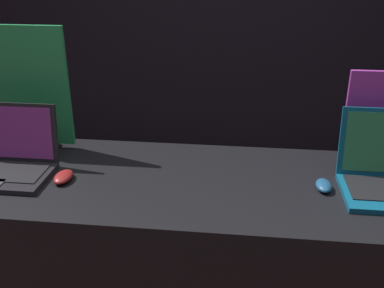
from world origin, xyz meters
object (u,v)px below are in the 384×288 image
laptop_front (4,158)px  mouse_front (63,177)px  promo_stand_front (26,91)px  mouse_back (324,186)px

laptop_front → mouse_front: 0.26m
laptop_front → promo_stand_front: size_ratio=0.72×
mouse_back → mouse_front: bearing=-177.4°
promo_stand_front → laptop_front: bearing=-90.0°
mouse_front → promo_stand_front: (-0.25, 0.29, 0.24)m
laptop_front → mouse_front: laptop_front is taller
laptop_front → promo_stand_front: bearing=90.0°
promo_stand_front → mouse_back: size_ratio=5.41×
laptop_front → mouse_back: 1.22m
mouse_front → promo_stand_front: 0.45m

